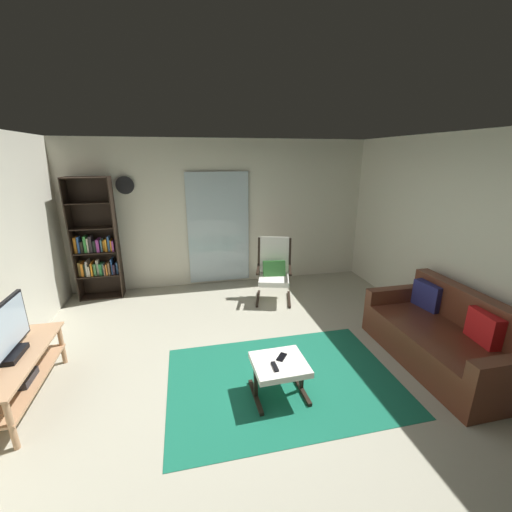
# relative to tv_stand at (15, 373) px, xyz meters

# --- Properties ---
(ground_plane) EXTENTS (7.02, 7.02, 0.00)m
(ground_plane) POSITION_rel_tv_stand_xyz_m (2.35, -0.15, -0.33)
(ground_plane) COLOR #ADAA94
(wall_back) EXTENTS (5.60, 0.06, 2.60)m
(wall_back) POSITION_rel_tv_stand_xyz_m (2.35, 2.75, 0.97)
(wall_back) COLOR beige
(wall_back) RESTS_ON ground
(wall_right) EXTENTS (0.06, 6.00, 2.60)m
(wall_right) POSITION_rel_tv_stand_xyz_m (5.05, -0.15, 0.97)
(wall_right) COLOR beige
(wall_right) RESTS_ON ground
(glass_door_panel) EXTENTS (1.10, 0.01, 2.00)m
(glass_door_panel) POSITION_rel_tv_stand_xyz_m (2.26, 2.68, 0.72)
(glass_door_panel) COLOR silver
(area_rug) EXTENTS (2.42, 1.66, 0.01)m
(area_rug) POSITION_rel_tv_stand_xyz_m (2.60, -0.26, -0.33)
(area_rug) COLOR #18694E
(area_rug) RESTS_ON ground
(tv_stand) EXTENTS (0.52, 1.29, 0.50)m
(tv_stand) POSITION_rel_tv_stand_xyz_m (0.00, 0.00, 0.00)
(tv_stand) COLOR tan
(tv_stand) RESTS_ON ground
(television) EXTENTS (0.20, 0.80, 0.53)m
(television) POSITION_rel_tv_stand_xyz_m (0.00, 0.00, 0.41)
(television) COLOR black
(television) RESTS_ON tv_stand
(bookshelf_near_tv) EXTENTS (0.68, 0.30, 2.00)m
(bookshelf_near_tv) POSITION_rel_tv_stand_xyz_m (0.22, 2.52, 0.56)
(bookshelf_near_tv) COLOR black
(bookshelf_near_tv) RESTS_ON ground
(leather_sofa) EXTENTS (0.92, 1.78, 0.82)m
(leather_sofa) POSITION_rel_tv_stand_xyz_m (4.53, -0.32, -0.04)
(leather_sofa) COLOR #5D2D1D
(leather_sofa) RESTS_ON ground
(lounge_armchair) EXTENTS (0.72, 0.78, 1.02)m
(lounge_armchair) POSITION_rel_tv_stand_xyz_m (3.07, 1.82, 0.20)
(lounge_armchair) COLOR black
(lounge_armchair) RESTS_ON ground
(ottoman) EXTENTS (0.53, 0.49, 0.39)m
(ottoman) POSITION_rel_tv_stand_xyz_m (2.49, -0.45, -0.02)
(ottoman) COLOR white
(ottoman) RESTS_ON ground
(tv_remote) EXTENTS (0.04, 0.14, 0.02)m
(tv_remote) POSITION_rel_tv_stand_xyz_m (2.42, -0.53, 0.06)
(tv_remote) COLOR black
(tv_remote) RESTS_ON ottoman
(cell_phone) EXTENTS (0.14, 0.15, 0.01)m
(cell_phone) POSITION_rel_tv_stand_xyz_m (2.53, -0.39, 0.06)
(cell_phone) COLOR black
(cell_phone) RESTS_ON ottoman
(wall_clock) EXTENTS (0.29, 0.03, 0.29)m
(wall_clock) POSITION_rel_tv_stand_xyz_m (0.76, 2.67, 1.52)
(wall_clock) COLOR silver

